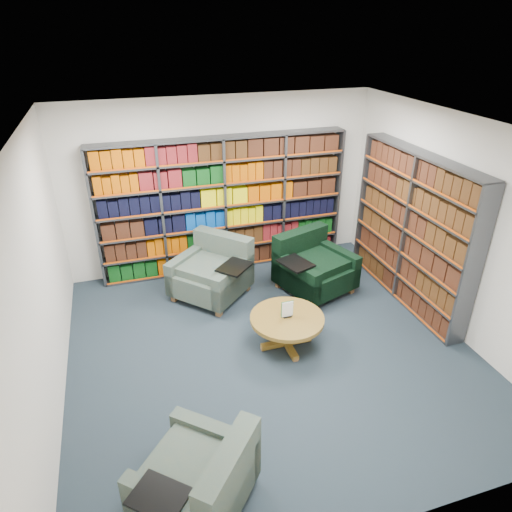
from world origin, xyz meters
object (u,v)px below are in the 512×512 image
object	(u,v)px
chair_teal_left	(214,272)
chair_green_right	(311,267)
chair_teal_front	(203,481)
coffee_table	(287,323)

from	to	relation	value
chair_teal_left	chair_green_right	xyz separation A→B (m)	(1.47, -0.31, -0.00)
chair_teal_front	coffee_table	distance (m)	2.37
coffee_table	chair_teal_front	bearing A→B (deg)	-128.43
chair_green_right	chair_teal_front	world-z (taller)	chair_green_right
chair_green_right	chair_teal_front	bearing A→B (deg)	-127.21
chair_green_right	chair_teal_front	size ratio (longest dim) A/B	1.06
chair_green_right	coffee_table	size ratio (longest dim) A/B	1.37
chair_teal_left	chair_teal_front	distance (m)	3.51
chair_teal_left	chair_teal_front	size ratio (longest dim) A/B	1.13
chair_green_right	coffee_table	xyz separation A→B (m)	(-0.88, -1.24, -0.00)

